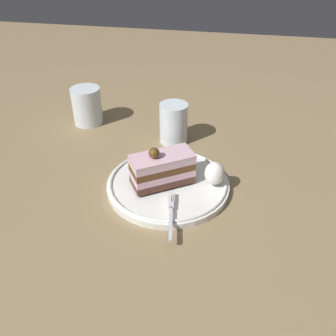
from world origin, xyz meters
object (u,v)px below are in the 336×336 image
at_px(whipped_cream_dollop, 215,172).
at_px(drink_glass_near, 87,108).
at_px(cake_slice, 162,169).
at_px(dessert_plate, 168,184).
at_px(drink_glass_far, 174,124).
at_px(fork, 171,214).

xyz_separation_m(whipped_cream_dollop, drink_glass_near, (-0.22, -0.35, 0.00)).
bearing_deg(cake_slice, dessert_plate, 124.64).
xyz_separation_m(dessert_plate, drink_glass_far, (-0.18, -0.02, 0.04)).
xyz_separation_m(dessert_plate, cake_slice, (0.01, -0.01, 0.04)).
bearing_deg(fork, whipped_cream_dollop, 149.72).
xyz_separation_m(dessert_plate, fork, (0.10, 0.03, 0.01)).
height_order(whipped_cream_dollop, drink_glass_far, drink_glass_far).
distance_m(fork, drink_glass_far, 0.29).
distance_m(fork, drink_glass_near, 0.44).
relative_size(dessert_plate, whipped_cream_dollop, 5.19).
height_order(fork, drink_glass_near, drink_glass_near).
relative_size(dessert_plate, drink_glass_far, 2.55).
height_order(drink_glass_near, drink_glass_far, drink_glass_far).
bearing_deg(cake_slice, fork, 21.16).
bearing_deg(cake_slice, whipped_cream_dollop, 101.51).
distance_m(dessert_plate, fork, 0.10).
relative_size(dessert_plate, cake_slice, 1.88).
bearing_deg(drink_glass_far, dessert_plate, 6.79).
distance_m(dessert_plate, whipped_cream_dollop, 0.10).
height_order(dessert_plate, drink_glass_near, drink_glass_near).
relative_size(drink_glass_near, drink_glass_far, 0.99).
distance_m(dessert_plate, drink_glass_near, 0.35).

